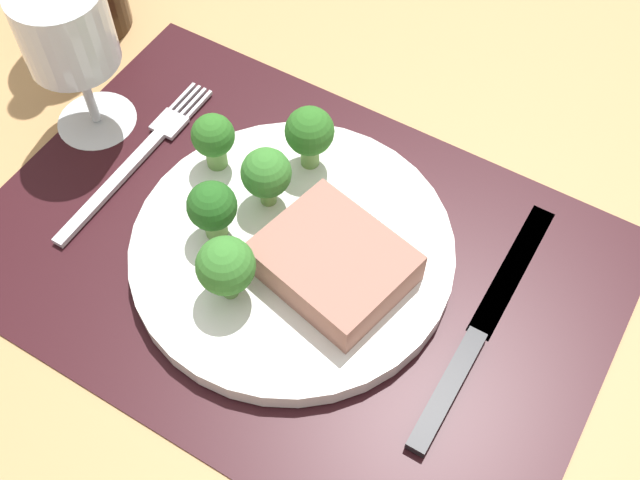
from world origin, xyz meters
TOP-DOWN VIEW (x-y plane):
  - ground_plane at (0.00, 0.00)cm, footprint 140.00×110.00cm
  - placemat at (0.00, 0.00)cm, footprint 47.91×32.84cm
  - plate at (0.00, 0.00)cm, footprint 24.44×24.44cm
  - steak at (3.91, -0.55)cm, footprint 11.69×10.36cm
  - broccoli_center at (-5.44, -1.97)cm, footprint 3.70×3.70cm
  - broccoli_front_edge at (-3.73, 2.56)cm, footprint 3.84×3.84cm
  - broccoli_back_left at (-9.24, 3.55)cm, footprint 3.41×3.41cm
  - broccoli_near_fork at (-2.92, 7.43)cm, footprint 3.85×3.85cm
  - broccoli_near_steak at (-1.62, -5.71)cm, footprint 4.16×4.16cm
  - fork at (-16.06, 1.42)cm, footprint 2.40×19.20cm
  - knife at (14.92, 0.53)cm, footprint 1.80×23.00cm
  - wine_glass at (-21.90, 3.15)cm, footprint 7.26×7.26cm

SIDE VIEW (x-z plane):
  - ground_plane at x=0.00cm, z-range -3.00..0.00cm
  - placemat at x=0.00cm, z-range 0.00..0.30cm
  - fork at x=-16.06cm, z-range 0.30..0.80cm
  - knife at x=14.92cm, z-range 0.20..1.00cm
  - plate at x=0.00cm, z-range 0.30..1.90cm
  - steak at x=3.91cm, z-range 1.90..4.83cm
  - broccoli_back_left at x=-9.24cm, z-range 2.46..7.56cm
  - broccoli_center at x=-5.44cm, z-range 2.45..7.74cm
  - broccoli_front_edge at x=-3.73cm, z-range 2.54..7.90cm
  - broccoli_near_steak at x=-1.62cm, z-range 2.58..8.30cm
  - broccoli_near_fork at x=-2.92cm, z-range 2.62..8.34cm
  - wine_glass at x=-21.90cm, z-range 2.72..16.53cm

